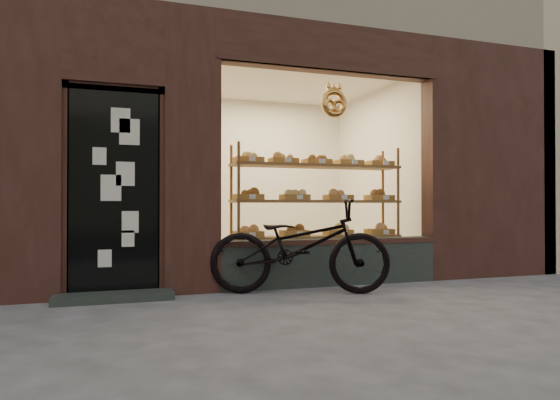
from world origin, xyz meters
name	(u,v)px	position (x,y,z in m)	size (l,w,h in m)	color
ground	(392,330)	(0.00, 0.00, 0.00)	(90.00, 90.00, 0.00)	#484848
display_shelf	(317,211)	(0.45, 2.55, 0.88)	(2.20, 0.45, 1.70)	brown
bicycle	(300,246)	(-0.10, 1.70, 0.51)	(0.67, 1.93, 1.02)	black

